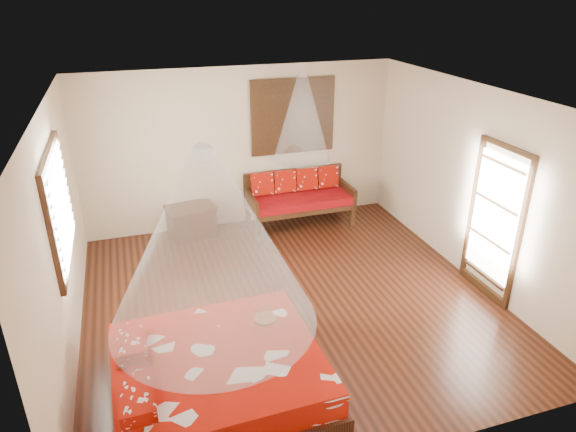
# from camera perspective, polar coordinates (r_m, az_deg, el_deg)

# --- Properties ---
(room) EXTENTS (5.54, 5.54, 2.84)m
(room) POSITION_cam_1_polar(r_m,az_deg,el_deg) (6.57, 0.23, 0.89)
(room) COLOR black
(room) RESTS_ON ground
(bed) EXTENTS (2.27, 2.06, 0.65)m
(bed) POSITION_cam_1_polar(r_m,az_deg,el_deg) (5.72, -7.91, -17.08)
(bed) COLOR black
(bed) RESTS_ON floor
(daybed) EXTENTS (1.88, 0.84, 0.97)m
(daybed) POSITION_cam_1_polar(r_m,az_deg,el_deg) (9.27, 1.17, 2.24)
(daybed) COLOR black
(daybed) RESTS_ON floor
(storage_chest) EXTENTS (0.88, 0.71, 0.54)m
(storage_chest) POSITION_cam_1_polar(r_m,az_deg,el_deg) (9.04, -10.67, -0.54)
(storage_chest) COLOR black
(storage_chest) RESTS_ON floor
(shutter_panel) EXTENTS (1.52, 0.06, 1.32)m
(shutter_panel) POSITION_cam_1_polar(r_m,az_deg,el_deg) (9.15, 0.56, 11.02)
(shutter_panel) COLOR black
(shutter_panel) RESTS_ON wall_back
(window_left) EXTENTS (0.10, 1.74, 1.34)m
(window_left) POSITION_cam_1_polar(r_m,az_deg,el_deg) (6.42, -24.03, 0.98)
(window_left) COLOR black
(window_left) RESTS_ON wall_left
(glazed_door) EXTENTS (0.08, 1.02, 2.16)m
(glazed_door) POSITION_cam_1_polar(r_m,az_deg,el_deg) (7.49, 21.92, -0.68)
(glazed_door) COLOR black
(glazed_door) RESTS_ON floor
(wine_tray) EXTENTS (0.26, 0.26, 0.21)m
(wine_tray) POSITION_cam_1_polar(r_m,az_deg,el_deg) (5.99, -2.61, -11.01)
(wine_tray) COLOR brown
(wine_tray) RESTS_ON bed
(mosquito_net_main) EXTENTS (2.05, 2.05, 1.80)m
(mosquito_net_main) POSITION_cam_1_polar(r_m,az_deg,el_deg) (4.83, -8.75, -2.66)
(mosquito_net_main) COLOR white
(mosquito_net_main) RESTS_ON ceiling
(mosquito_net_daybed) EXTENTS (0.97, 0.97, 1.50)m
(mosquito_net_daybed) POSITION_cam_1_polar(r_m,az_deg,el_deg) (8.70, 1.55, 10.97)
(mosquito_net_daybed) COLOR white
(mosquito_net_daybed) RESTS_ON ceiling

